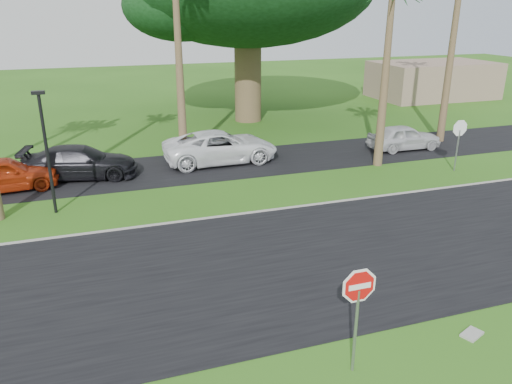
{
  "coord_description": "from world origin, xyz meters",
  "views": [
    {
      "loc": [
        -4.26,
        -10.71,
        7.41
      ],
      "look_at": [
        0.49,
        3.62,
        1.8
      ],
      "focal_mm": 35.0,
      "sensor_mm": 36.0,
      "label": 1
    }
  ],
  "objects_px": {
    "car_red": "(3,175)",
    "car_dark": "(81,162)",
    "car_minivan": "(221,147)",
    "stop_sign_near": "(358,300)",
    "stop_sign_far": "(459,135)",
    "car_pickup": "(404,138)"
  },
  "relations": [
    {
      "from": "car_pickup",
      "to": "stop_sign_near",
      "type": "bearing_deg",
      "value": 143.8
    },
    {
      "from": "stop_sign_far",
      "to": "car_dark",
      "type": "distance_m",
      "value": 17.65
    },
    {
      "from": "car_red",
      "to": "car_dark",
      "type": "relative_size",
      "value": 0.86
    },
    {
      "from": "car_red",
      "to": "car_dark",
      "type": "xyz_separation_m",
      "value": [
        3.11,
        0.84,
        -0.01
      ]
    },
    {
      "from": "stop_sign_near",
      "to": "stop_sign_far",
      "type": "relative_size",
      "value": 1.0
    },
    {
      "from": "stop_sign_far",
      "to": "car_dark",
      "type": "height_order",
      "value": "stop_sign_far"
    },
    {
      "from": "stop_sign_near",
      "to": "car_dark",
      "type": "distance_m",
      "value": 16.53
    },
    {
      "from": "stop_sign_far",
      "to": "car_red",
      "type": "xyz_separation_m",
      "value": [
        -20.13,
        3.71,
        -1.03
      ]
    },
    {
      "from": "car_red",
      "to": "stop_sign_near",
      "type": "bearing_deg",
      "value": -155.84
    },
    {
      "from": "car_dark",
      "to": "car_minivan",
      "type": "distance_m",
      "value": 6.72
    },
    {
      "from": "car_pickup",
      "to": "car_dark",
      "type": "bearing_deg",
      "value": 89.13
    },
    {
      "from": "car_dark",
      "to": "car_minivan",
      "type": "relative_size",
      "value": 0.89
    },
    {
      "from": "stop_sign_near",
      "to": "car_pickup",
      "type": "distance_m",
      "value": 18.88
    },
    {
      "from": "car_pickup",
      "to": "stop_sign_far",
      "type": "bearing_deg",
      "value": -177.01
    },
    {
      "from": "car_minivan",
      "to": "car_pickup",
      "type": "xyz_separation_m",
      "value": [
        10.16,
        -0.84,
        -0.11
      ]
    },
    {
      "from": "car_pickup",
      "to": "car_minivan",
      "type": "bearing_deg",
      "value": 86.07
    },
    {
      "from": "stop_sign_far",
      "to": "car_minivan",
      "type": "relative_size",
      "value": 0.46
    },
    {
      "from": "car_red",
      "to": "stop_sign_far",
      "type": "bearing_deg",
      "value": -106.68
    },
    {
      "from": "stop_sign_near",
      "to": "car_minivan",
      "type": "xyz_separation_m",
      "value": [
        1.19,
        15.89,
        -0.98
      ]
    },
    {
      "from": "car_minivan",
      "to": "stop_sign_near",
      "type": "bearing_deg",
      "value": 174.85
    },
    {
      "from": "car_red",
      "to": "car_dark",
      "type": "height_order",
      "value": "car_red"
    },
    {
      "from": "car_red",
      "to": "car_minivan",
      "type": "relative_size",
      "value": 0.76
    }
  ]
}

